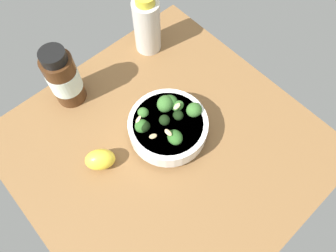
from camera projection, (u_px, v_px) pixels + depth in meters
ground_plane at (165, 148)px, 73.79cm from camera, size 64.19×64.19×3.64cm
bowl_of_broccoli at (168, 125)px, 70.14cm from camera, size 17.73×17.73×8.40cm
lemon_wedge at (100, 160)px, 67.85cm from camera, size 7.94×7.39×5.02cm
bottle_tall at (64, 78)px, 71.59cm from camera, size 7.34×7.34×16.19cm
bottle_short at (147, 25)px, 78.63cm from camera, size 6.78×6.78×16.66cm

